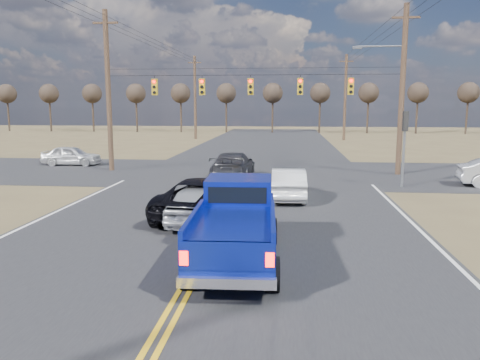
# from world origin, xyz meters

# --- Properties ---
(ground) EXTENTS (160.00, 160.00, 0.00)m
(ground) POSITION_xyz_m (0.00, 0.00, 0.00)
(ground) COLOR brown
(ground) RESTS_ON ground
(road_main) EXTENTS (14.00, 120.00, 0.02)m
(road_main) POSITION_xyz_m (0.00, 10.00, 0.00)
(road_main) COLOR #28282B
(road_main) RESTS_ON ground
(road_cross) EXTENTS (120.00, 12.00, 0.02)m
(road_cross) POSITION_xyz_m (0.00, 18.00, 0.00)
(road_cross) COLOR #28282B
(road_cross) RESTS_ON ground
(signal_gantry) EXTENTS (19.60, 4.83, 10.00)m
(signal_gantry) POSITION_xyz_m (0.50, 17.79, 5.06)
(signal_gantry) COLOR #473323
(signal_gantry) RESTS_ON ground
(utility_poles) EXTENTS (19.60, 58.32, 10.00)m
(utility_poles) POSITION_xyz_m (0.00, 17.00, 5.23)
(utility_poles) COLOR #473323
(utility_poles) RESTS_ON ground
(treeline) EXTENTS (87.00, 117.80, 7.40)m
(treeline) POSITION_xyz_m (0.00, 26.96, 5.70)
(treeline) COLOR #33261C
(treeline) RESTS_ON ground
(pickup_truck) EXTENTS (2.44, 5.72, 2.12)m
(pickup_truck) POSITION_xyz_m (0.95, 1.22, 1.03)
(pickup_truck) COLOR black
(pickup_truck) RESTS_ON ground
(silver_suv) EXTENTS (2.07, 4.36, 1.44)m
(silver_suv) POSITION_xyz_m (-0.80, 5.33, 0.72)
(silver_suv) COLOR #A5A8AD
(silver_suv) RESTS_ON ground
(black_suv) EXTENTS (3.35, 5.81, 1.53)m
(black_suv) POSITION_xyz_m (-0.80, 6.11, 0.76)
(black_suv) COLOR black
(black_suv) RESTS_ON ground
(white_car_queue) EXTENTS (1.60, 4.29, 1.40)m
(white_car_queue) POSITION_xyz_m (2.35, 10.00, 0.70)
(white_car_queue) COLOR silver
(white_car_queue) RESTS_ON ground
(dgrey_car_queue) EXTENTS (2.24, 5.32, 1.53)m
(dgrey_car_queue) POSITION_xyz_m (-0.80, 15.50, 0.77)
(dgrey_car_queue) COLOR #303035
(dgrey_car_queue) RESTS_ON ground
(cross_car_west) EXTENTS (1.72, 4.07, 1.37)m
(cross_car_west) POSITION_xyz_m (-12.78, 20.29, 0.69)
(cross_car_west) COLOR silver
(cross_car_west) RESTS_ON ground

